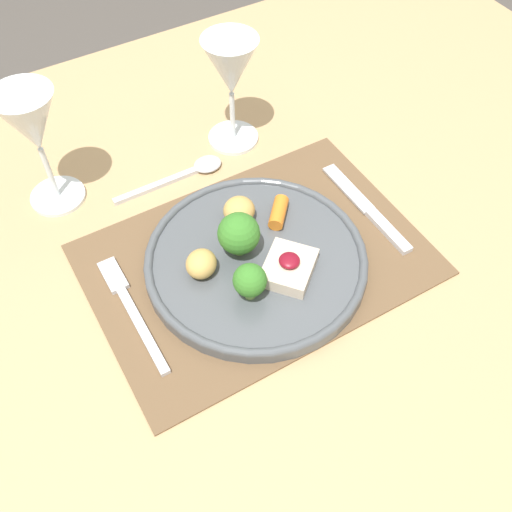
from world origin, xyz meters
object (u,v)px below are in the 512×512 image
object	(u,v)px
dinner_plate	(255,258)
knife	(371,213)
wine_glass_far	(32,128)
fork	(129,305)
wine_glass_near	(231,72)
spoon	(191,171)

from	to	relation	value
dinner_plate	knife	xyz separation A→B (m)	(0.19, -0.01, -0.01)
knife	wine_glass_far	bearing A→B (deg)	143.45
fork	wine_glass_near	distance (m)	0.37
knife	wine_glass_far	xyz separation A→B (m)	(-0.38, 0.26, 0.12)
fork	wine_glass_near	bearing A→B (deg)	36.10
wine_glass_far	spoon	bearing A→B (deg)	-15.61
spoon	wine_glass_near	world-z (taller)	wine_glass_near
wine_glass_far	wine_glass_near	bearing A→B (deg)	-3.34
dinner_plate	wine_glass_near	size ratio (longest dim) A/B	1.66
spoon	wine_glass_far	bearing A→B (deg)	166.81
dinner_plate	fork	bearing A→B (deg)	172.28
dinner_plate	fork	distance (m)	0.17
spoon	fork	bearing A→B (deg)	-132.17
knife	wine_glass_far	size ratio (longest dim) A/B	1.04
wine_glass_near	wine_glass_far	world-z (taller)	wine_glass_far
knife	wine_glass_far	world-z (taller)	wine_glass_far
wine_glass_far	knife	bearing A→B (deg)	-34.82
dinner_plate	fork	xyz separation A→B (m)	(-0.17, 0.02, -0.01)
fork	wine_glass_far	distance (m)	0.26
fork	knife	world-z (taller)	knife
knife	wine_glass_near	xyz separation A→B (m)	(-0.09, 0.24, 0.12)
knife	fork	bearing A→B (deg)	173.80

